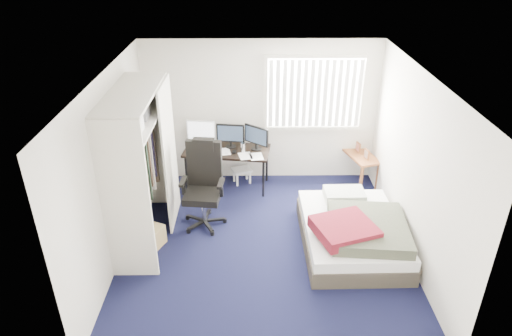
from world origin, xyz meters
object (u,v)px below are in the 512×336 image
Objects in this scene: nightstand at (361,158)px; bed at (353,232)px; office_chair at (204,193)px; desk at (227,147)px.

nightstand reaches higher than bed.
nightstand is 1.97m from bed.
office_chair is 1.53× the size of nightstand.
office_chair is at bearing -105.37° from desk.
desk is 2.35m from nightstand.
bed is at bearing -104.47° from nightstand.
desk reaches higher than bed.
nightstand is at bearing 24.73° from office_chair.
desk is 1.74× the size of nightstand.
nightstand is (2.33, 0.09, -0.27)m from desk.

